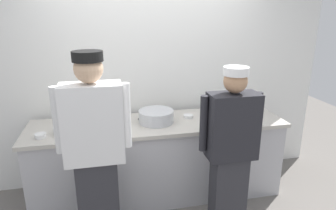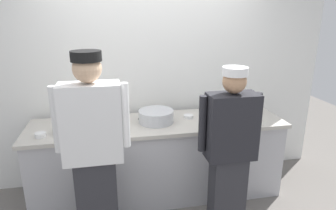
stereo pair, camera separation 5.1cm
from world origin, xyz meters
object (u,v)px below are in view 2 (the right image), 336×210
(deli_cup, at_px, (248,117))
(squeeze_bottle_secondary, at_px, (68,113))
(chef_near_left, at_px, (94,148))
(chef_center, at_px, (230,148))
(plate_stack_front, at_px, (110,121))
(ramekin_red_sauce, at_px, (188,116))
(chefs_knife, at_px, (148,119))
(ramekin_yellow_sauce, at_px, (41,135))
(sheet_tray, at_px, (223,115))
(ramekin_green_sauce, at_px, (116,128))
(squeeze_bottle_spare, at_px, (85,120))
(plate_stack_rear, at_px, (64,129))
(squeeze_bottle_primary, at_px, (246,107))
(mixing_bowl_steel, at_px, (156,116))

(deli_cup, bearing_deg, squeeze_bottle_secondary, 169.00)
(chef_near_left, height_order, chef_center, chef_near_left)
(plate_stack_front, bearing_deg, ramekin_red_sauce, -1.25)
(plate_stack_front, xyz_separation_m, deli_cup, (1.50, -0.23, 0.02))
(chef_center, xyz_separation_m, ramekin_red_sauce, (-0.19, 0.76, 0.06))
(plate_stack_front, relative_size, chefs_knife, 0.79)
(ramekin_yellow_sauce, bearing_deg, sheet_tray, 6.38)
(sheet_tray, bearing_deg, ramekin_green_sauce, -171.18)
(chef_near_left, bearing_deg, chef_center, -2.21)
(sheet_tray, bearing_deg, squeeze_bottle_spare, -177.15)
(plate_stack_front, bearing_deg, ramekin_yellow_sauce, -158.41)
(chef_near_left, relative_size, ramekin_yellow_sauce, 16.61)
(squeeze_bottle_spare, xyz_separation_m, deli_cup, (1.75, -0.11, -0.04))
(ramekin_yellow_sauce, distance_m, deli_cup, 2.16)
(sheet_tray, distance_m, ramekin_yellow_sauce, 1.96)
(squeeze_bottle_spare, relative_size, deli_cup, 2.07)
(chef_near_left, relative_size, squeeze_bottle_secondary, 9.57)
(ramekin_red_sauce, relative_size, ramekin_yellow_sauce, 1.02)
(squeeze_bottle_secondary, relative_size, ramekin_yellow_sauce, 1.74)
(deli_cup, bearing_deg, sheet_tray, 138.77)
(plate_stack_rear, distance_m, squeeze_bottle_spare, 0.22)
(squeeze_bottle_primary, bearing_deg, deli_cup, -110.37)
(deli_cup, xyz_separation_m, chefs_knife, (-1.07, 0.26, -0.04))
(plate_stack_front, distance_m, deli_cup, 1.52)
(plate_stack_front, bearing_deg, chefs_knife, 3.76)
(deli_cup, bearing_deg, squeeze_bottle_spare, 176.37)
(chef_center, height_order, sheet_tray, chef_center)
(deli_cup, bearing_deg, chefs_knife, 166.44)
(plate_stack_front, distance_m, squeeze_bottle_secondary, 0.47)
(squeeze_bottle_primary, height_order, squeeze_bottle_spare, squeeze_bottle_spare)
(chef_near_left, height_order, squeeze_bottle_spare, chef_near_left)
(chef_near_left, distance_m, chefs_knife, 0.95)
(chef_center, bearing_deg, squeeze_bottle_spare, 153.39)
(sheet_tray, height_order, squeeze_bottle_spare, squeeze_bottle_spare)
(sheet_tray, distance_m, squeeze_bottle_primary, 0.30)
(plate_stack_rear, xyz_separation_m, squeeze_bottle_primary, (2.02, 0.17, 0.05))
(plate_stack_front, xyz_separation_m, mixing_bowl_steel, (0.50, -0.08, 0.04))
(squeeze_bottle_spare, bearing_deg, chef_center, -26.61)
(plate_stack_front, height_order, ramekin_red_sauce, plate_stack_front)
(mixing_bowl_steel, xyz_separation_m, ramekin_green_sauce, (-0.44, -0.15, -0.04))
(plate_stack_rear, distance_m, ramekin_red_sauce, 1.34)
(squeeze_bottle_spare, xyz_separation_m, chefs_knife, (0.68, 0.15, -0.08))
(chef_center, bearing_deg, chef_near_left, 177.79)
(chef_center, distance_m, squeeze_bottle_secondary, 1.78)
(mixing_bowl_steel, xyz_separation_m, squeeze_bottle_secondary, (-0.95, 0.23, 0.02))
(ramekin_green_sauce, height_order, deli_cup, deli_cup)
(sheet_tray, xyz_separation_m, squeeze_bottle_primary, (0.29, 0.01, 0.08))
(ramekin_red_sauce, distance_m, chefs_knife, 0.46)
(chef_near_left, height_order, squeeze_bottle_primary, chef_near_left)
(squeeze_bottle_secondary, distance_m, chefs_knife, 0.89)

